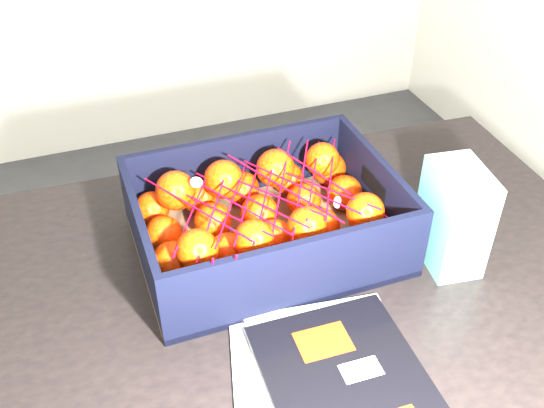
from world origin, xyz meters
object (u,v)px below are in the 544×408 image
object	(u,v)px
table	(272,336)
magazine_stack	(335,387)
produce_crate	(266,227)
retail_carton	(454,217)

from	to	relation	value
table	magazine_stack	bearing A→B (deg)	-85.48
magazine_stack	produce_crate	bearing A→B (deg)	87.32
table	retail_carton	world-z (taller)	retail_carton
table	retail_carton	size ratio (longest dim) A/B	7.14
table	retail_carton	distance (m)	0.35
table	produce_crate	bearing A→B (deg)	74.88
magazine_stack	retail_carton	distance (m)	0.34
produce_crate	magazine_stack	bearing A→B (deg)	-92.68
produce_crate	retail_carton	distance (m)	0.30
magazine_stack	table	bearing A→B (deg)	94.52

